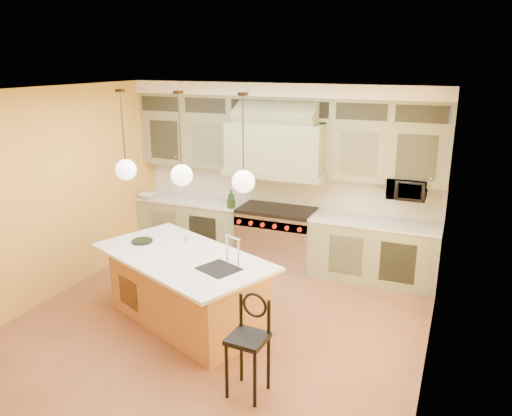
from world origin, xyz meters
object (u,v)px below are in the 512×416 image
at_px(counter_stool, 249,340).
at_px(microwave, 407,189).
at_px(kitchen_island, 187,287).
at_px(range, 277,236).

xyz_separation_m(counter_stool, microwave, (1.05, 3.29, 0.86)).
bearing_deg(microwave, kitchen_island, -135.78).
relative_size(range, counter_stool, 1.15).
xyz_separation_m(range, kitchen_island, (-0.40, -2.18, -0.01)).
distance_m(kitchen_island, microwave, 3.42).
distance_m(counter_stool, microwave, 3.55).
bearing_deg(range, counter_stool, -74.16).
relative_size(range, microwave, 2.21).
bearing_deg(kitchen_island, counter_stool, -15.10).
height_order(range, counter_stool, counter_stool).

